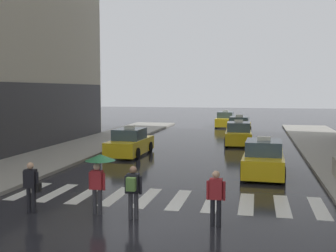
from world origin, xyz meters
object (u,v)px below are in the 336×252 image
object	(u,v)px
taxi_second	(130,143)
taxi_third	(238,134)
taxi_fourth	(239,127)
taxi_fifth	(225,120)
pedestrian_with_umbrella	(99,167)
pedestrian_plain_coat	(216,195)
pedestrian_with_backpack	(133,188)
pedestrian_with_handbag	(31,184)
taxi_lead	(263,159)

from	to	relation	value
taxi_second	taxi_third	world-z (taller)	same
taxi_fourth	taxi_third	bearing A→B (deg)	-88.12
taxi_fourth	taxi_fifth	xyz separation A→B (m)	(-1.79, 7.69, 0.00)
pedestrian_with_umbrella	pedestrian_plain_coat	distance (m)	3.80
taxi_fourth	taxi_fifth	distance (m)	7.90
pedestrian_with_umbrella	pedestrian_with_backpack	xyz separation A→B (m)	(1.20, -0.27, -0.54)
taxi_fourth	pedestrian_with_handbag	distance (m)	25.18
taxi_second	pedestrian_with_umbrella	xyz separation A→B (m)	(2.67, -11.61, 0.79)
taxi_second	pedestrian_with_handbag	size ratio (longest dim) A/B	2.77
taxi_third	taxi_fourth	world-z (taller)	same
taxi_third	pedestrian_with_handbag	bearing A→B (deg)	-107.41
taxi_second	taxi_third	size ratio (longest dim) A/B	0.99
taxi_lead	pedestrian_with_backpack	size ratio (longest dim) A/B	2.78
taxi_fifth	pedestrian_with_umbrella	distance (m)	32.01
taxi_third	taxi_fourth	bearing A→B (deg)	91.88
taxi_lead	taxi_fourth	xyz separation A→B (m)	(-1.84, 16.84, 0.00)
taxi_fourth	pedestrian_with_backpack	xyz separation A→B (m)	(-2.14, -24.54, 0.25)
taxi_fifth	pedestrian_with_handbag	xyz separation A→B (m)	(-3.75, -32.26, 0.21)
pedestrian_with_handbag	pedestrian_with_umbrella	bearing A→B (deg)	7.65
pedestrian_with_umbrella	pedestrian_with_backpack	bearing A→B (deg)	-12.72
taxi_fifth	pedestrian_with_handbag	size ratio (longest dim) A/B	2.76
taxi_lead	pedestrian_with_handbag	world-z (taller)	taxi_lead
taxi_second	pedestrian_with_backpack	world-z (taller)	taxi_second
taxi_lead	pedestrian_with_umbrella	world-z (taller)	pedestrian_with_umbrella
taxi_lead	taxi_fifth	distance (m)	24.80
taxi_lead	taxi_fourth	distance (m)	16.94
pedestrian_with_umbrella	pedestrian_plain_coat	size ratio (longest dim) A/B	1.18
taxi_second	taxi_fifth	world-z (taller)	same
taxi_third	pedestrian_with_handbag	distance (m)	19.21
taxi_lead	taxi_second	xyz separation A→B (m)	(-7.85, 4.17, 0.00)
taxi_fourth	taxi_fifth	size ratio (longest dim) A/B	1.01
taxi_lead	taxi_third	xyz separation A→B (m)	(-1.64, 10.60, 0.00)
pedestrian_plain_coat	pedestrian_with_handbag	bearing A→B (deg)	179.01
taxi_lead	taxi_fourth	bearing A→B (deg)	96.25
taxi_third	taxi_fifth	distance (m)	14.07
taxi_fifth	taxi_lead	bearing A→B (deg)	-81.57
taxi_lead	pedestrian_with_backpack	bearing A→B (deg)	-117.35
pedestrian_with_handbag	taxi_fourth	bearing A→B (deg)	77.28
taxi_lead	pedestrian_with_umbrella	bearing A→B (deg)	-124.87
taxi_lead	pedestrian_with_umbrella	xyz separation A→B (m)	(-5.18, -7.43, 0.79)
taxi_third	pedestrian_with_umbrella	world-z (taller)	pedestrian_with_umbrella
taxi_second	taxi_fifth	xyz separation A→B (m)	(4.21, 20.36, 0.00)
pedestrian_with_backpack	pedestrian_plain_coat	world-z (taller)	same
taxi_fourth	taxi_lead	bearing A→B (deg)	-83.75
pedestrian_with_backpack	taxi_lead	bearing A→B (deg)	62.65
pedestrian_with_handbag	pedestrian_plain_coat	size ratio (longest dim) A/B	1.00
taxi_fourth	pedestrian_plain_coat	xyz separation A→B (m)	(0.40, -24.67, 0.21)
taxi_lead	taxi_second	bearing A→B (deg)	152.00
taxi_second	taxi_lead	bearing A→B (deg)	-28.00
taxi_fifth	pedestrian_with_handbag	distance (m)	32.48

